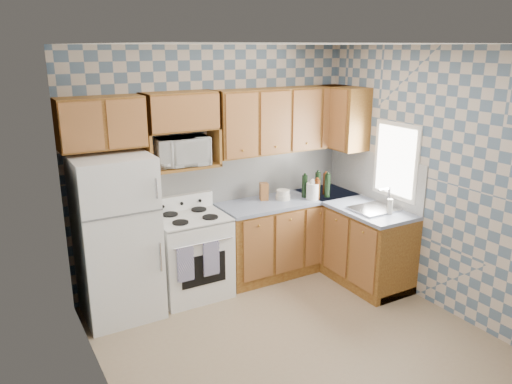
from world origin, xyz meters
TOP-DOWN VIEW (x-y plane):
  - floor at (0.00, 0.00)m, footprint 3.40×3.40m
  - back_wall at (0.00, 1.60)m, footprint 3.40×0.02m
  - right_wall at (1.70, 0.00)m, footprint 0.02×3.20m
  - backsplash_back at (0.40, 1.59)m, footprint 2.60×0.02m
  - backsplash_right at (1.69, 0.80)m, footprint 0.02×1.60m
  - refrigerator at (-1.27, 1.25)m, footprint 0.75×0.70m
  - stove_body at (-0.47, 1.28)m, footprint 0.76×0.65m
  - cooktop at (-0.47, 1.28)m, footprint 0.76×0.65m
  - backguard at (-0.47, 1.55)m, footprint 0.76×0.08m
  - dish_towel_left at (-0.68, 0.93)m, footprint 0.18×0.02m
  - dish_towel_right at (-0.39, 0.93)m, footprint 0.18×0.02m
  - base_cabinets_back at (0.82, 1.30)m, footprint 1.75×0.60m
  - base_cabinets_right at (1.40, 0.80)m, footprint 0.60×1.60m
  - countertop_back at (0.82, 1.30)m, footprint 1.77×0.63m
  - countertop_right at (1.40, 0.80)m, footprint 0.63×1.60m
  - upper_cabinets_back at (0.82, 1.44)m, footprint 1.75×0.33m
  - upper_cabinets_fridge at (-1.29, 1.44)m, footprint 0.82×0.33m
  - upper_cabinets_right at (1.53, 1.25)m, footprint 0.33×0.70m
  - microwave_shelf at (-0.47, 1.44)m, footprint 0.80×0.33m
  - microwave at (-0.46, 1.46)m, footprint 0.59×0.43m
  - sink at (1.40, 0.45)m, footprint 0.48×0.40m
  - window at (1.69, 0.45)m, footprint 0.02×0.66m
  - bottle_0 at (1.16, 1.17)m, footprint 0.07×0.07m
  - bottle_1 at (1.26, 1.11)m, footprint 0.07×0.07m
  - bottle_2 at (1.31, 1.21)m, footprint 0.07×0.07m
  - bottle_3 at (1.09, 1.09)m, footprint 0.07×0.07m
  - bottle_4 at (1.01, 1.23)m, footprint 0.07×0.07m
  - knife_block at (0.53, 1.39)m, footprint 0.12×0.12m
  - electric_kettle at (1.05, 1.13)m, footprint 0.15×0.15m
  - food_containers at (0.73, 1.29)m, footprint 0.17×0.17m
  - soap_bottle at (1.45, 0.26)m, footprint 0.06×0.06m

SIDE VIEW (x-z plane):
  - floor at x=0.00m, z-range 0.00..0.00m
  - base_cabinets_back at x=0.82m, z-range 0.00..0.88m
  - base_cabinets_right at x=1.40m, z-range 0.00..0.88m
  - stove_body at x=-0.47m, z-range 0.00..0.90m
  - dish_towel_left at x=-0.68m, z-range 0.35..0.73m
  - dish_towel_right at x=-0.39m, z-range 0.35..0.73m
  - refrigerator at x=-1.27m, z-range 0.00..1.68m
  - countertop_back at x=0.82m, z-range 0.88..0.92m
  - countertop_right at x=1.40m, z-range 0.88..0.92m
  - cooktop at x=-0.47m, z-range 0.89..0.92m
  - sink at x=1.40m, z-range 0.91..0.94m
  - food_containers at x=0.73m, z-range 0.92..1.04m
  - backguard at x=-0.47m, z-range 0.92..1.08m
  - soap_bottle at x=1.45m, z-range 0.92..1.09m
  - electric_kettle at x=1.05m, z-range 0.92..1.11m
  - knife_block at x=0.53m, z-range 0.92..1.13m
  - bottle_3 at x=1.09m, z-range 0.92..1.16m
  - bottle_2 at x=1.31m, z-range 0.92..1.18m
  - bottle_4 at x=1.01m, z-range 0.92..1.20m
  - bottle_1 at x=1.26m, z-range 0.92..1.21m
  - bottle_0 at x=1.16m, z-range 0.92..1.23m
  - backsplash_back at x=0.40m, z-range 0.92..1.48m
  - backsplash_right at x=1.69m, z-range 0.92..1.48m
  - back_wall at x=0.00m, z-range 0.00..2.70m
  - right_wall at x=1.70m, z-range 0.00..2.70m
  - microwave_shelf at x=-0.47m, z-range 1.42..1.45m
  - window at x=1.69m, z-range 1.02..1.88m
  - microwave at x=-0.46m, z-range 1.45..1.76m
  - upper_cabinets_back at x=0.82m, z-range 1.48..2.22m
  - upper_cabinets_right at x=1.53m, z-range 1.48..2.22m
  - upper_cabinets_fridge at x=-1.29m, z-range 1.72..2.22m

